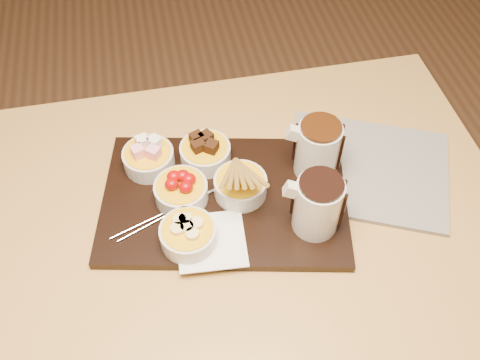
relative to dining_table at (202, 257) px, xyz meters
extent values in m
cube|color=#BB8E45|center=(0.00, 0.00, 0.08)|extent=(1.20, 0.80, 0.04)
cylinder|color=#BB8E45|center=(0.54, 0.34, -0.30)|extent=(0.06, 0.06, 0.71)
cube|color=black|center=(0.06, 0.05, 0.11)|extent=(0.51, 0.39, 0.02)
cube|color=white|center=(0.02, -0.04, 0.12)|extent=(0.13, 0.13, 0.00)
cylinder|color=beige|center=(-0.07, 0.16, 0.14)|extent=(0.10, 0.10, 0.04)
cylinder|color=beige|center=(0.04, 0.15, 0.14)|extent=(0.10, 0.10, 0.04)
cylinder|color=beige|center=(-0.02, 0.07, 0.14)|extent=(0.10, 0.10, 0.04)
cylinder|color=beige|center=(0.09, 0.06, 0.14)|extent=(0.10, 0.10, 0.04)
cylinder|color=beige|center=(-0.02, -0.03, 0.14)|extent=(0.10, 0.10, 0.04)
cylinder|color=silver|center=(0.21, -0.04, 0.17)|extent=(0.10, 0.10, 0.11)
cylinder|color=silver|center=(0.24, 0.09, 0.17)|extent=(0.10, 0.10, 0.11)
cube|color=beige|center=(0.35, 0.08, 0.10)|extent=(0.40, 0.36, 0.01)
camera|label=1|loc=(-0.03, -0.54, 0.93)|focal=40.00mm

